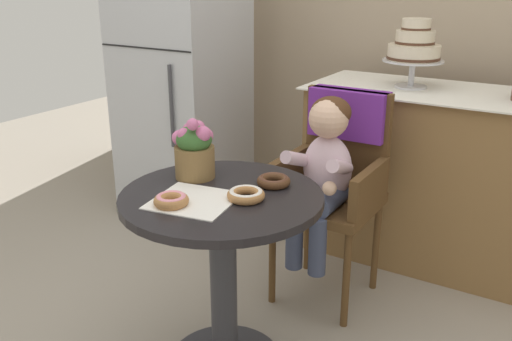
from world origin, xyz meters
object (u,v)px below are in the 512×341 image
Objects in this scene: wicker_chair at (338,162)px; tiered_cake_stand at (414,48)px; cafe_table at (223,248)px; flower_vase at (194,149)px; donut_front at (171,200)px; donut_side at (274,180)px; seated_child at (324,163)px; donut_mid at (246,194)px; refrigerator at (182,79)px.

tiered_cake_stand reaches higher than wicker_chair.
tiered_cake_stand is at bearing 78.72° from cafe_table.
flower_vase is (-0.18, 0.09, 0.32)m from cafe_table.
donut_front reaches higher than donut_side.
donut_mid is (-0.02, -0.60, 0.06)m from seated_child.
donut_front is 0.07× the size of refrigerator.
tiered_cake_stand is at bearing 71.09° from wicker_chair.
refrigerator is at bearing 130.64° from flower_vase.
refrigerator is (-0.87, 1.01, 0.02)m from flower_vase.
donut_mid is (-0.02, -0.75, 0.10)m from wicker_chair.
flower_vase reaches higher than donut_mid.
donut_front is (-0.20, -0.77, 0.06)m from seated_child.
wicker_chair is 7.77× the size of donut_side.
donut_mid is 1.36m from tiered_cake_stand.
wicker_chair is 7.34× the size of donut_mid.
donut_side is at bearing -90.53° from seated_child.
flower_vase is 0.14× the size of refrigerator.
donut_mid is 0.08× the size of refrigerator.
flower_vase is 1.32m from tiered_cake_stand.
donut_mid reaches higher than cafe_table.
seated_child and flower_vase have the same top height.
flower_vase is at bearing -165.30° from donut_side.
tiered_cake_stand is 1.35m from refrigerator.
wicker_chair is 0.16m from seated_child.
refrigerator is (-1.17, 0.35, 0.21)m from wicker_chair.
cafe_table is at bearing -125.02° from donut_side.
flower_vase is (-0.30, -0.08, 0.09)m from donut_side.
cafe_table is 1.45m from tiered_cake_stand.
wicker_chair is 0.56× the size of refrigerator.
wicker_chair is at bearing 77.75° from donut_front.
wicker_chair is at bearing 80.94° from cafe_table.
donut_side is 1.20m from tiered_cake_stand.
seated_child reaches higher than donut_front.
cafe_table is 6.13× the size of donut_front.
flower_vase is (-0.28, 0.09, 0.09)m from donut_mid.
donut_mid is at bearing -0.89° from cafe_table.
donut_mid is 0.17m from donut_side.
cafe_table is 0.31m from donut_side.
donut_side is at bearing -97.21° from tiered_cake_stand.
donut_side is at bearing -95.04° from wicker_chair.
wicker_chair is at bearing 88.62° from donut_mid.
seated_child is 6.18× the size of donut_front.
tiered_cake_stand is (0.44, 1.21, 0.27)m from flower_vase.
flower_vase is 0.71× the size of tiered_cake_stand.
tiered_cake_stand is at bearing 70.05° from flower_vase.
refrigerator reaches higher than donut_mid.
cafe_table is at bearing -101.28° from tiered_cake_stand.
cafe_table is 0.63m from seated_child.
seated_child is at bearing -101.20° from tiered_cake_stand.
donut_front is at bearing -136.64° from donut_mid.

